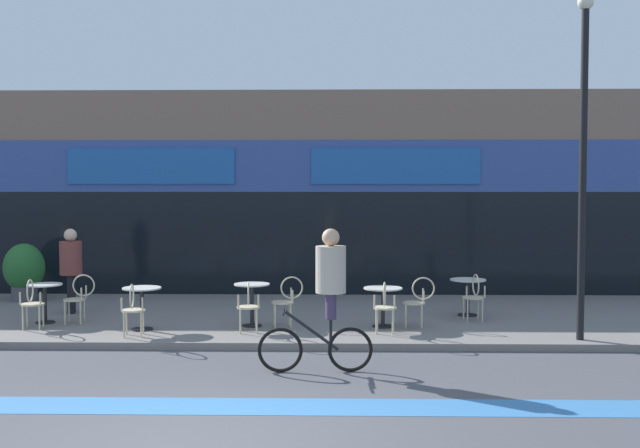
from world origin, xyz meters
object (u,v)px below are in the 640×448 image
cafe_chair_4_near (474,294)px  lamp_post (583,143)px  bistro_table_2 (252,296)px  cafe_chair_1_near (133,306)px  bistro_table_3 (383,299)px  cafe_chair_3_side (418,298)px  bistro_table_0 (45,295)px  bistro_table_1 (142,300)px  cafe_chair_2_side (287,298)px  planter_pot (24,270)px  cafe_chair_2_near (248,303)px  cafe_chair_0_side (79,295)px  cyclist_0 (327,288)px  cafe_chair_3_near (385,304)px  pedestrian_near_end (71,263)px  cafe_chair_0_near (32,300)px  bistro_table_4 (468,290)px

cafe_chair_4_near → lamp_post: size_ratio=0.16×
bistro_table_2 → cafe_chair_1_near: cafe_chair_1_near is taller
bistro_table_3 → cafe_chair_3_side: 0.63m
bistro_table_0 → bistro_table_1: bearing=-17.5°
bistro_table_0 → lamp_post: (9.39, -1.32, 2.71)m
cafe_chair_2_side → planter_pot: size_ratio=0.71×
cafe_chair_2_near → cafe_chair_3_side: bearing=-85.4°
bistro_table_3 → cafe_chair_0_side: size_ratio=0.79×
bistro_table_3 → cyclist_0: cyclist_0 is taller
cafe_chair_3_near → cafe_chair_2_side: bearing=76.3°
pedestrian_near_end → cafe_chair_4_near: bearing=159.2°
bistro_table_2 → pedestrian_near_end: pedestrian_near_end is taller
bistro_table_0 → cafe_chair_3_side: bearing=-2.2°
cafe_chair_2_near → cafe_chair_3_near: bearing=-97.3°
cafe_chair_0_near → planter_pot: size_ratio=0.71×
bistro_table_2 → cafe_chair_1_near: size_ratio=0.86×
bistro_table_0 → cafe_chair_2_near: 3.96m
cafe_chair_3_side → planter_pot: size_ratio=0.71×
cafe_chair_2_near → bistro_table_4: bearing=-72.8°
bistro_table_0 → cafe_chair_0_near: size_ratio=0.80×
cafe_chair_3_near → cyclist_0: bearing=163.5°
bistro_table_3 → cafe_chair_3_side: (0.63, -0.01, 0.01)m
bistro_table_1 → pedestrian_near_end: 2.59m
bistro_table_3 → cafe_chair_3_near: cafe_chair_3_near is taller
bistro_table_2 → cafe_chair_2_near: (0.01, -0.63, -0.03)m
cafe_chair_0_near → bistro_table_0: bearing=-7.2°
bistro_table_2 → cafe_chair_2_near: 0.63m
cafe_chair_1_near → cafe_chair_4_near: (5.98, 1.57, 0.00)m
bistro_table_1 → cafe_chair_3_near: size_ratio=0.83×
cafe_chair_4_near → cyclist_0: 4.40m
bistro_table_1 → cyclist_0: size_ratio=0.37×
lamp_post → cafe_chair_4_near: bearing=131.0°
bistro_table_1 → bistro_table_2: size_ratio=0.97×
bistro_table_0 → cafe_chair_2_near: bearing=-12.7°
cafe_chair_3_near → planter_pot: planter_pot is taller
cafe_chair_4_near → planter_pot: 9.77m
cafe_chair_0_side → pedestrian_near_end: 1.32m
cafe_chair_3_side → cafe_chair_4_near: 1.26m
cafe_chair_2_near → cyclist_0: 2.67m
bistro_table_3 → cafe_chair_1_near: 4.35m
cafe_chair_3_side → planter_pot: (-8.36, 2.98, 0.15)m
bistro_table_1 → lamp_post: size_ratio=0.13×
cafe_chair_4_near → cafe_chair_3_side: bearing=112.7°
cyclist_0 → cafe_chair_1_near: bearing=-32.6°
bistro_table_4 → bistro_table_2: bearing=-163.7°
bistro_table_0 → bistro_table_2: (3.86, -0.24, 0.03)m
bistro_table_0 → cafe_chair_3_near: (6.20, -0.89, 0.01)m
bistro_table_1 → bistro_table_4: 6.19m
bistro_table_4 → cafe_chair_3_side: bearing=-132.2°
bistro_table_3 → planter_pot: (-7.73, 2.98, 0.16)m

